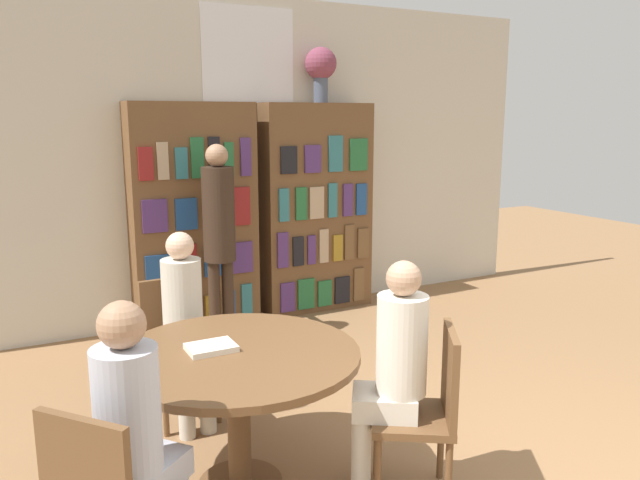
# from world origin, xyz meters

# --- Properties ---
(wall_back) EXTENTS (6.40, 0.07, 3.00)m
(wall_back) POSITION_xyz_m (0.00, 3.88, 1.51)
(wall_back) COLOR beige
(wall_back) RESTS_ON ground_plane
(bookshelf_left) EXTENTS (1.12, 0.34, 2.04)m
(bookshelf_left) POSITION_xyz_m (-0.62, 3.68, 1.02)
(bookshelf_left) COLOR brown
(bookshelf_left) RESTS_ON ground_plane
(bookshelf_right) EXTENTS (1.12, 0.34, 2.04)m
(bookshelf_right) POSITION_xyz_m (0.62, 3.68, 1.01)
(bookshelf_right) COLOR brown
(bookshelf_right) RESTS_ON ground_plane
(flower_vase) EXTENTS (0.30, 0.30, 0.52)m
(flower_vase) POSITION_xyz_m (0.67, 3.69, 2.37)
(flower_vase) COLOR #475166
(flower_vase) RESTS_ON bookshelf_right
(reading_table) EXTENTS (1.25, 1.25, 0.75)m
(reading_table) POSITION_xyz_m (-1.19, 1.09, 0.63)
(reading_table) COLOR brown
(reading_table) RESTS_ON ground_plane
(chair_left_side) EXTENTS (0.42, 0.42, 0.89)m
(chair_left_side) POSITION_xyz_m (-1.24, 2.06, 0.50)
(chair_left_side) COLOR brown
(chair_left_side) RESTS_ON ground_plane
(chair_far_side) EXTENTS (0.55, 0.55, 0.89)m
(chair_far_side) POSITION_xyz_m (-0.37, 0.57, 0.50)
(chair_far_side) COLOR brown
(chair_far_side) RESTS_ON ground_plane
(seated_reader_left) EXTENTS (0.26, 0.37, 1.23)m
(seated_reader_left) POSITION_xyz_m (-1.23, 1.87, 0.69)
(seated_reader_left) COLOR beige
(seated_reader_left) RESTS_ON ground_plane
(seated_reader_right) EXTENTS (0.41, 0.39, 1.24)m
(seated_reader_right) POSITION_xyz_m (-0.53, 0.67, 0.70)
(seated_reader_right) COLOR silver
(seated_reader_right) RESTS_ON ground_plane
(seated_reader_back) EXTENTS (0.41, 0.40, 1.25)m
(seated_reader_back) POSITION_xyz_m (-1.79, 0.60, 0.71)
(seated_reader_back) COLOR #B2B7C6
(seated_reader_back) RESTS_ON ground_plane
(librarian_standing) EXTENTS (0.27, 0.54, 1.69)m
(librarian_standing) POSITION_xyz_m (-0.56, 3.18, 1.02)
(librarian_standing) COLOR #332319
(librarian_standing) RESTS_ON ground_plane
(open_book_on_table) EXTENTS (0.24, 0.18, 0.03)m
(open_book_on_table) POSITION_xyz_m (-1.30, 1.17, 0.77)
(open_book_on_table) COLOR silver
(open_book_on_table) RESTS_ON reading_table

